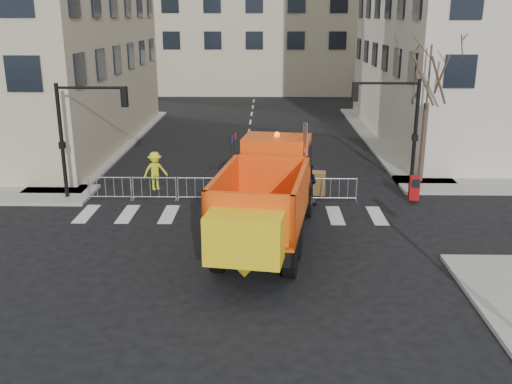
{
  "coord_description": "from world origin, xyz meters",
  "views": [
    {
      "loc": [
        1.32,
        -17.74,
        8.24
      ],
      "look_at": [
        0.94,
        2.5,
        1.97
      ],
      "focal_mm": 40.0,
      "sensor_mm": 36.0,
      "label": 1
    }
  ],
  "objects_px": {
    "cop_a": "(263,183)",
    "cop_c": "(280,185)",
    "worker": "(155,171)",
    "cop_b": "(308,184)",
    "plow_truck": "(267,194)",
    "newspaper_box": "(414,188)"
  },
  "relations": [
    {
      "from": "cop_c",
      "to": "worker",
      "type": "height_order",
      "value": "worker"
    },
    {
      "from": "plow_truck",
      "to": "cop_b",
      "type": "distance_m",
      "value": 5.14
    },
    {
      "from": "plow_truck",
      "to": "worker",
      "type": "height_order",
      "value": "plow_truck"
    },
    {
      "from": "cop_a",
      "to": "cop_c",
      "type": "bearing_deg",
      "value": 169.0
    },
    {
      "from": "cop_b",
      "to": "cop_a",
      "type": "bearing_deg",
      "value": 20.27
    },
    {
      "from": "plow_truck",
      "to": "newspaper_box",
      "type": "relative_size",
      "value": 10.5
    },
    {
      "from": "cop_c",
      "to": "cop_a",
      "type": "bearing_deg",
      "value": -74.12
    },
    {
      "from": "cop_a",
      "to": "worker",
      "type": "distance_m",
      "value": 5.48
    },
    {
      "from": "worker",
      "to": "newspaper_box",
      "type": "bearing_deg",
      "value": -35.44
    },
    {
      "from": "worker",
      "to": "newspaper_box",
      "type": "xyz_separation_m",
      "value": [
        12.14,
        -1.35,
        -0.38
      ]
    },
    {
      "from": "cop_a",
      "to": "newspaper_box",
      "type": "xyz_separation_m",
      "value": [
        6.93,
        0.35,
        -0.29
      ]
    },
    {
      "from": "plow_truck",
      "to": "newspaper_box",
      "type": "height_order",
      "value": "plow_truck"
    },
    {
      "from": "plow_truck",
      "to": "cop_b",
      "type": "relative_size",
      "value": 6.03
    },
    {
      "from": "cop_b",
      "to": "cop_c",
      "type": "bearing_deg",
      "value": 27.01
    },
    {
      "from": "plow_truck",
      "to": "cop_a",
      "type": "bearing_deg",
      "value": 11.25
    },
    {
      "from": "cop_b",
      "to": "cop_c",
      "type": "height_order",
      "value": "cop_c"
    },
    {
      "from": "plow_truck",
      "to": "newspaper_box",
      "type": "xyz_separation_m",
      "value": [
        6.73,
        5.06,
        -1.24
      ]
    },
    {
      "from": "cop_a",
      "to": "newspaper_box",
      "type": "relative_size",
      "value": 1.81
    },
    {
      "from": "newspaper_box",
      "to": "cop_b",
      "type": "bearing_deg",
      "value": -171.41
    },
    {
      "from": "plow_truck",
      "to": "cop_a",
      "type": "xyz_separation_m",
      "value": [
        -0.2,
        4.71,
        -0.94
      ]
    },
    {
      "from": "newspaper_box",
      "to": "worker",
      "type": "bearing_deg",
      "value": 178.13
    },
    {
      "from": "cop_b",
      "to": "newspaper_box",
      "type": "height_order",
      "value": "cop_b"
    }
  ]
}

